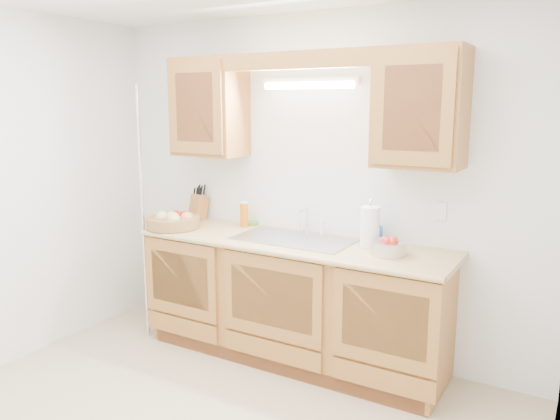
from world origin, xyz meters
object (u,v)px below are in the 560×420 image
Objects in this scene: fruit_basket at (173,221)px; apple_bowl at (389,247)px; knife_block at (199,206)px; paper_towel at (370,227)px.

fruit_basket is 1.90× the size of apple_bowl.
fruit_basket reaches higher than apple_bowl.
apple_bowl is at bearing -1.12° from knife_block.
paper_towel is (1.54, 0.23, 0.08)m from fruit_basket.
paper_towel is (1.57, -0.13, 0.03)m from knife_block.
fruit_basket is at bearing -171.57° from paper_towel.
fruit_basket is 1.46× the size of paper_towel.
paper_towel is at bearing 2.36° from knife_block.
fruit_basket is 1.72m from apple_bowl.
paper_towel is at bearing 8.43° from fruit_basket.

